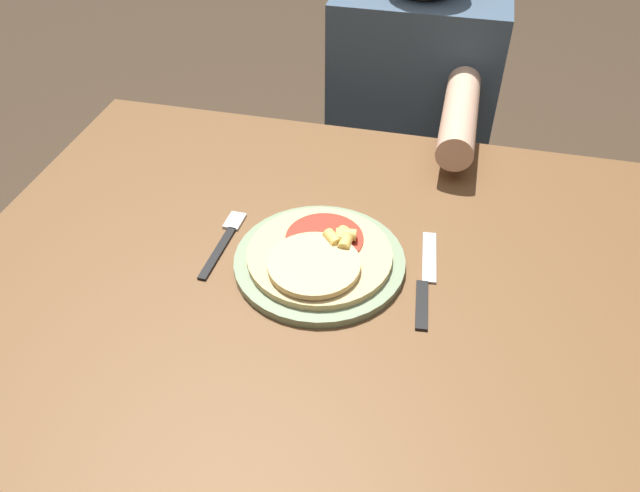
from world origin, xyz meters
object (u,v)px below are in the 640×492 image
fork (225,240)px  person_diner (410,123)px  pizza (320,256)px  knife (426,280)px  dining_table (318,319)px  plate (320,261)px

fork → person_diner: 0.71m
pizza → knife: bearing=2.5°
dining_table → plate: (0.00, 0.01, 0.12)m
knife → person_diner: person_diner is taller
dining_table → knife: bearing=5.4°
knife → person_diner: (-0.10, 0.67, -0.12)m
pizza → person_diner: bearing=84.0°
person_diner → fork: bearing=-110.3°
dining_table → pizza: pizza is taller
dining_table → fork: bearing=168.7°
dining_table → fork: size_ratio=6.63×
plate → person_diner: 0.69m
dining_table → pizza: size_ratio=5.02×
fork → person_diner: (0.24, 0.65, -0.12)m
plate → fork: size_ratio=1.56×
person_diner → pizza: bearing=-96.0°
knife → pizza: bearing=-177.5°
plate → fork: plate is taller
dining_table → knife: knife is taller
fork → knife: (0.34, -0.02, 0.00)m
dining_table → fork: (-0.17, 0.03, 0.12)m
plate → person_diner: size_ratio=0.24×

